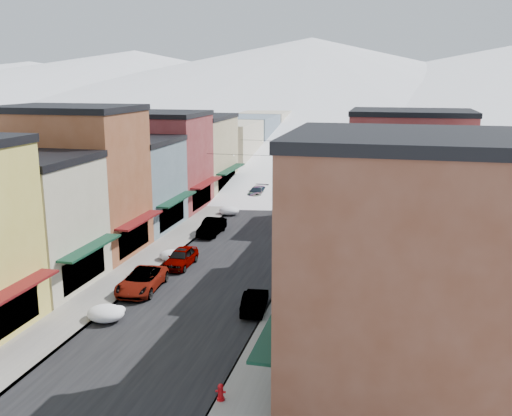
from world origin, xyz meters
The scene contains 39 objects.
ground centered at (0.00, 0.00, 0.00)m, with size 600.00×600.00×0.00m, color gray.
road centered at (0.00, 60.00, 0.01)m, with size 10.00×160.00×0.01m, color black.
sidewalk_left centered at (-6.60, 60.00, 0.07)m, with size 3.20×160.00×0.15m, color gray.
sidewalk_right centered at (6.60, 60.00, 0.07)m, with size 3.20×160.00×0.15m, color gray.
curb_left centered at (-5.05, 60.00, 0.07)m, with size 0.10×160.00×0.15m, color slate.
curb_right centered at (5.05, 60.00, 0.07)m, with size 0.10×160.00×0.15m, color slate.
bldg_l_cream centered at (-13.19, 12.50, 4.76)m, with size 11.30×8.20×9.50m.
bldg_l_brick_near centered at (-13.69, 20.50, 6.26)m, with size 12.30×8.20×12.50m.
bldg_l_grayblue centered at (-13.19, 29.00, 4.51)m, with size 11.30×9.20×9.00m.
bldg_l_brick_far centered at (-14.19, 38.00, 5.51)m, with size 13.30×9.20×11.00m.
bldg_l_tan centered at (-13.19, 48.00, 5.01)m, with size 11.30×11.20×10.00m.
bldg_r_brick_near centered at (13.69, 3.00, 6.26)m, with size 12.30×9.20×12.50m.
bldg_r_green centered at (13.19, 12.00, 4.76)m, with size 11.30×9.20×9.50m.
bldg_r_blue centered at (13.19, 21.00, 5.26)m, with size 11.30×9.20×10.50m.
bldg_r_cream centered at (13.69, 30.00, 4.51)m, with size 12.30×9.20×9.00m.
bldg_r_brick_far centered at (14.19, 39.00, 5.76)m, with size 13.30×9.20×11.50m.
bldg_r_tan centered at (13.19, 49.00, 4.76)m, with size 11.30×11.20×9.50m.
distant_blocks centered at (0.00, 83.00, 4.00)m, with size 34.00×55.00×8.00m.
mountain_ridge centered at (-19.47, 277.18, 14.36)m, with size 670.00×340.00×34.00m.
overhead_cables centered at (0.00, 47.50, 6.20)m, with size 16.40×15.04×0.04m.
car_white_suv centered at (-4.30, 13.35, 0.75)m, with size 2.49×5.39×1.50m, color white.
car_silver_sedan centered at (-3.50, 18.99, 0.75)m, with size 1.76×4.38×1.49m, color #ADAFB6.
car_dark_hatch centered at (-4.01, 28.53, 0.77)m, with size 1.62×4.65×1.53m, color black.
car_silver_wagon centered at (-3.70, 46.02, 0.71)m, with size 1.98×4.87×1.41m, color #97989F.
car_green_sedan centered at (4.30, 11.78, 0.66)m, with size 1.41×4.03×1.33m, color black.
car_gray_suv centered at (3.50, 34.87, 0.78)m, with size 1.85×4.60×1.57m, color #989AA0.
car_black_sedan centered at (4.30, 36.96, 0.73)m, with size 2.04×5.01×1.45m, color black.
car_lane_silver centered at (-0.76, 58.69, 0.73)m, with size 1.73×4.29×1.46m, color #9EA1A6.
car_lane_white centered at (1.18, 70.52, 0.78)m, with size 2.60×5.65×1.57m, color silver.
fire_hydrant centered at (5.30, 1.00, 0.53)m, with size 0.48×0.36×0.82m.
parking_sign centered at (5.97, 14.14, 1.30)m, with size 0.07×0.27×1.96m.
trash_can centered at (6.37, 15.05, 0.60)m, with size 0.53×0.53×0.89m.
streetlamp_near centered at (5.20, 21.41, 2.65)m, with size 0.33×0.33×3.96m.
streetlamp_far centered at (5.20, 50.11, 3.15)m, with size 0.39×0.39×4.75m.
planter_near centered at (7.75, 9.47, 0.49)m, with size 0.61×0.53×0.68m, color #3A682E.
planter_far centered at (6.67, 9.87, 0.47)m, with size 0.35×0.35×0.63m, color #2D632E.
snow_pile_near centered at (-4.28, 8.18, 0.47)m, with size 2.34×2.64×0.99m.
snow_pile_mid centered at (-4.70, 20.23, 0.43)m, with size 2.15×2.52×0.91m.
snow_pile_far centered at (-4.61, 36.66, 0.45)m, with size 2.24×2.58×0.95m.
Camera 1 is at (12.45, -21.71, 14.79)m, focal length 40.00 mm.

